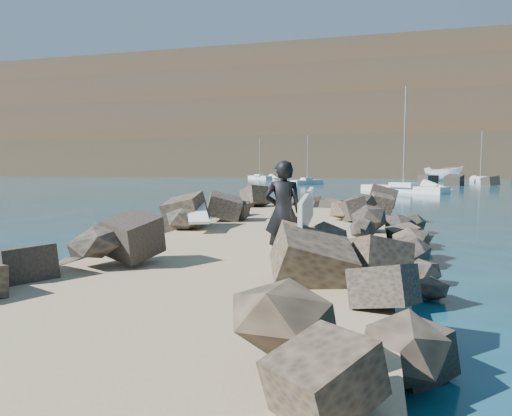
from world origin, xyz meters
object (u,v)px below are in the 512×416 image
object	(u,v)px
boat_imported	(443,174)
surfer_with_board	(286,212)
sailboat_d	(480,180)
surfboard_resting	(197,215)

from	to	relation	value
boat_imported	surfer_with_board	world-z (taller)	surfer_with_board
sailboat_d	surfboard_resting	bearing A→B (deg)	-107.31
boat_imported	surfer_with_board	distance (m)	72.74
surfboard_resting	surfer_with_board	xyz separation A→B (m)	(3.52, -4.07, 0.56)
surfboard_resting	sailboat_d	distance (m)	71.06
boat_imported	surfer_with_board	bearing A→B (deg)	-153.13
surfboard_resting	boat_imported	xyz separation A→B (m)	(15.48, 67.68, 0.25)
surfboard_resting	sailboat_d	bearing A→B (deg)	47.16
surfboard_resting	surfer_with_board	world-z (taller)	surfer_with_board
boat_imported	surfer_with_board	xyz separation A→B (m)	(-11.96, -71.75, 0.31)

